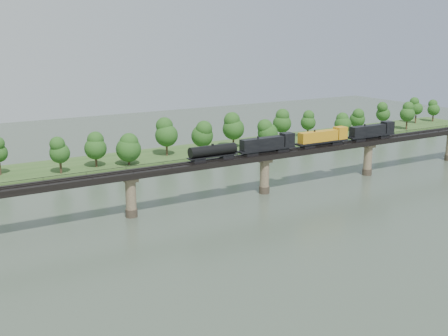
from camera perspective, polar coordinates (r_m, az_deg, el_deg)
ground at (r=136.95m, az=11.40°, el=-5.52°), size 400.00×400.00×0.00m
far_bank at (r=204.79m, az=-4.82°, el=1.34°), size 300.00×24.00×1.60m
bridge at (r=157.67m, az=4.14°, el=-0.66°), size 236.00×30.00×11.50m
bridge_superstructure at (r=156.22m, az=4.18°, el=1.60°), size 220.00×4.90×0.75m
far_treeline at (r=195.77m, az=-6.43°, el=3.13°), size 289.06×17.54×13.60m
freight_train at (r=164.20m, az=8.19°, el=2.84°), size 73.74×2.87×5.08m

